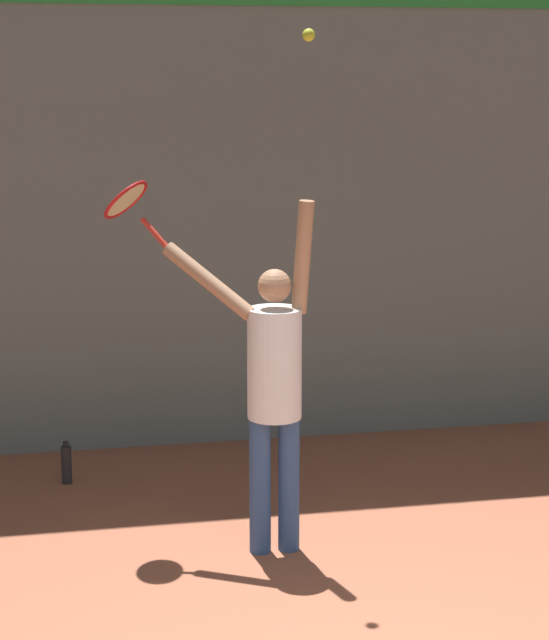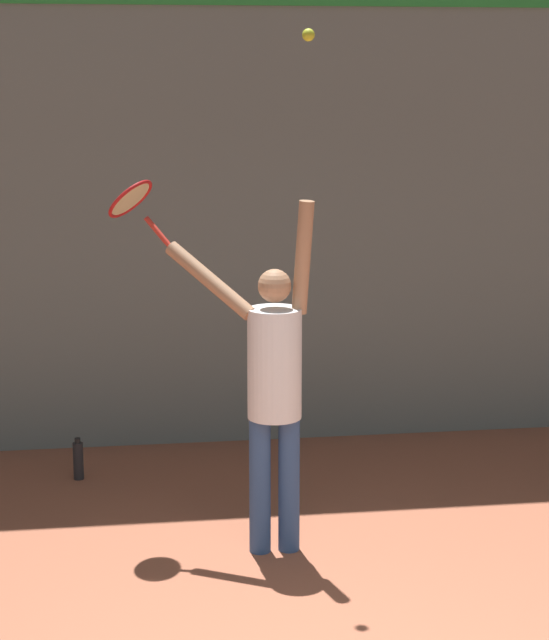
% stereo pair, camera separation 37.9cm
% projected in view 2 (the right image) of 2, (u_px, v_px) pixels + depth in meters
% --- Properties ---
extents(back_wall, '(18.00, 0.10, 5.00)m').
position_uv_depth(back_wall, '(249.00, 121.00, 8.71)').
color(back_wall, slate).
rests_on(back_wall, ground_plane).
extents(tennis_player, '(0.87, 0.57, 2.14)m').
position_uv_depth(tennis_player, '(273.00, 380.00, 6.85)').
color(tennis_player, '#2D4C7F').
rests_on(tennis_player, ground_plane).
extents(tennis_racket, '(0.45, 0.41, 0.41)m').
position_uv_depth(tennis_racket, '(133.00, 202.00, 7.01)').
color(tennis_racket, red).
extents(tennis_ball, '(0.07, 0.07, 0.07)m').
position_uv_depth(tennis_ball, '(308.00, 35.00, 6.39)').
color(tennis_ball, '#CCDB2D').
extents(water_bottle, '(0.07, 0.07, 0.31)m').
position_uv_depth(water_bottle, '(78.00, 460.00, 8.28)').
color(water_bottle, '#262628').
rests_on(water_bottle, ground_plane).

